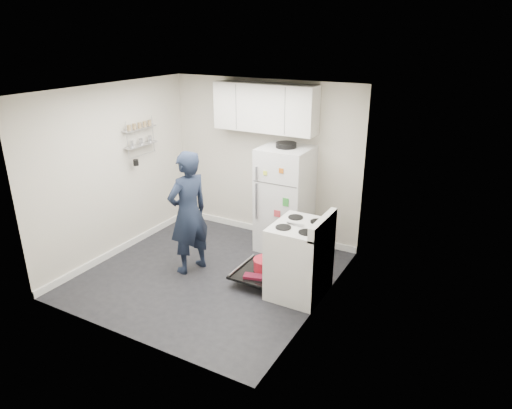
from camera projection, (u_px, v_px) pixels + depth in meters
The scene contains 7 objects.
room at pixel (206, 191), 5.94m from camera, with size 3.21×3.21×2.51m.
electric_range at pixel (299, 260), 5.73m from camera, with size 0.66×0.76×1.10m.
open_oven_door at pixel (261, 268), 6.09m from camera, with size 0.55×0.70×0.24m.
refrigerator at pixel (285, 199), 6.83m from camera, with size 0.72×0.74×1.66m.
upper_cabinets at pixel (265, 108), 6.71m from camera, with size 1.60×0.33×0.70m, color silver.
wall_shelf_rack at pixel (140, 137), 6.82m from camera, with size 0.14×0.60×0.61m.
person at pixel (188, 213), 6.16m from camera, with size 0.63×0.41×1.72m, color #161E31.
Camera 1 is at (3.25, -4.57, 3.17)m, focal length 32.00 mm.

